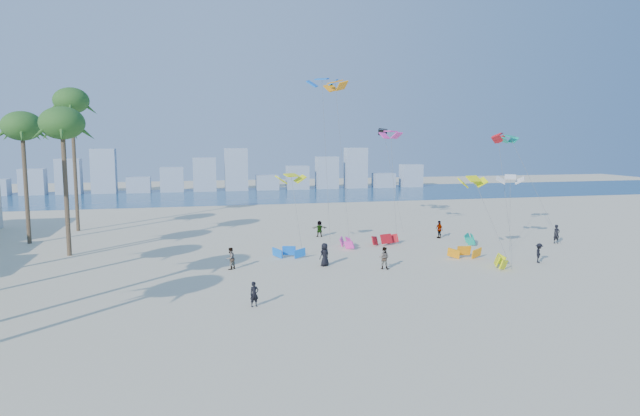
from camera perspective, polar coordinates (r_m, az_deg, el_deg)
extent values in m
plane|color=beige|center=(31.98, 1.36, -11.72)|extent=(220.00, 220.00, 0.00)
plane|color=navy|center=(102.09, -8.88, 1.27)|extent=(220.00, 220.00, 0.00)
imported|color=black|center=(34.92, -6.76, -8.78)|extent=(0.66, 0.53, 1.57)
imported|color=gray|center=(44.63, 6.58, -5.12)|extent=(1.09, 1.04, 1.78)
imported|color=black|center=(45.32, 0.48, -4.80)|extent=(1.11, 0.99, 1.90)
imported|color=gray|center=(59.26, 12.13, -2.15)|extent=(0.65, 1.14, 1.83)
imported|color=black|center=(49.95, 21.56, -4.33)|extent=(1.14, 1.22, 1.65)
imported|color=gray|center=(58.66, -0.06, -2.13)|extent=(1.68, 0.81, 1.73)
imported|color=black|center=(59.72, 23.10, -2.48)|extent=(0.71, 0.49, 1.88)
imported|color=gray|center=(44.80, -9.18, -5.13)|extent=(1.07, 1.07, 1.75)
cylinder|color=#595959|center=(49.33, -2.37, -0.78)|extent=(0.67, 2.11, 7.08)
cylinder|color=#595959|center=(56.05, 7.58, 2.17)|extent=(0.95, 4.75, 11.07)
cylinder|color=#595959|center=(59.92, 21.18, 1.83)|extent=(3.03, 5.12, 10.58)
cylinder|color=#595959|center=(54.86, 2.30, 4.67)|extent=(0.66, 3.43, 15.94)
cylinder|color=#595959|center=(63.73, 7.49, 2.93)|extent=(0.79, 4.91, 11.43)
cylinder|color=#595959|center=(55.03, 18.92, -0.54)|extent=(1.40, 2.61, 6.69)
cylinder|color=#595959|center=(56.43, 0.62, 4.99)|extent=(0.13, 4.06, 16.43)
cylinder|color=#595959|center=(58.24, 18.39, 1.88)|extent=(0.77, 4.56, 10.71)
cylinder|color=#595959|center=(47.13, 17.27, -1.50)|extent=(1.84, 3.31, 7.03)
cylinder|color=brown|center=(53.53, -24.62, 1.67)|extent=(0.40, 0.40, 11.66)
ellipsoid|color=#2D5D21|center=(53.35, -24.95, 7.92)|extent=(3.80, 3.80, 2.85)
cylinder|color=brown|center=(61.47, -27.95, 2.06)|extent=(0.40, 0.40, 11.54)
ellipsoid|color=#2D5D21|center=(61.31, -28.27, 7.44)|extent=(3.80, 3.80, 2.85)
cylinder|color=brown|center=(67.49, -23.86, 3.90)|extent=(0.40, 0.40, 14.45)
ellipsoid|color=#2D5D21|center=(67.54, -24.17, 10.03)|extent=(3.80, 3.80, 2.85)
cube|color=#9EADBF|center=(115.05, -27.39, 2.40)|extent=(4.40, 3.00, 4.80)
cube|color=#9EADBF|center=(113.63, -24.38, 2.97)|extent=(4.40, 3.00, 6.60)
cube|color=#9EADBF|center=(112.55, -21.31, 3.55)|extent=(4.40, 3.00, 8.40)
cube|color=#9EADBF|center=(112.03, -18.10, 2.28)|extent=(4.40, 3.00, 3.00)
cube|color=#9EADBF|center=(111.61, -14.94, 2.84)|extent=(4.40, 3.00, 4.80)
cube|color=#9EADBF|center=(111.53, -11.77, 3.39)|extent=(4.40, 3.00, 6.60)
cube|color=#9EADBF|center=(111.81, -8.60, 3.94)|extent=(4.40, 3.00, 8.40)
cube|color=#9EADBF|center=(112.66, -5.43, 2.63)|extent=(4.40, 3.00, 3.00)
cube|color=#9EADBF|center=(113.60, -2.33, 3.15)|extent=(4.40, 3.00, 4.80)
cube|color=#9EADBF|center=(114.87, 0.71, 3.65)|extent=(4.40, 3.00, 6.60)
cube|color=#9EADBF|center=(116.47, 3.68, 4.13)|extent=(4.40, 3.00, 8.40)
cube|color=#9EADBF|center=(118.59, 6.54, 2.84)|extent=(4.40, 3.00, 3.00)
cube|color=#9EADBF|center=(120.76, 9.33, 3.30)|extent=(4.40, 3.00, 4.80)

